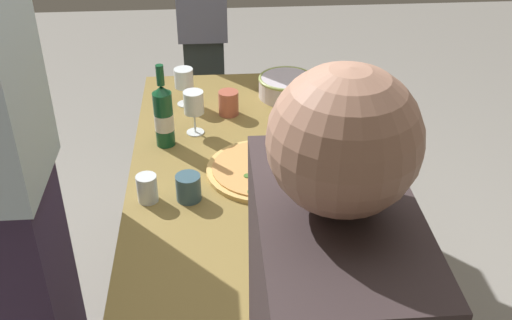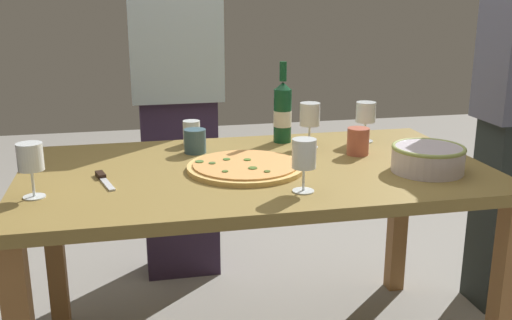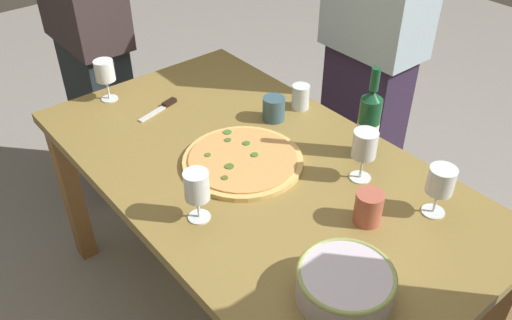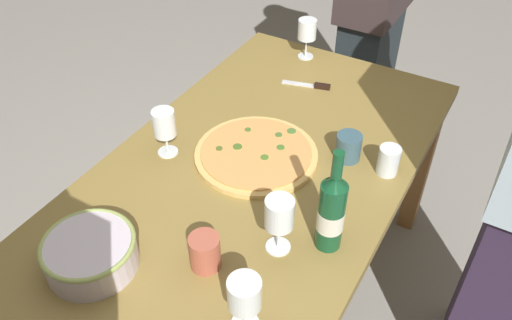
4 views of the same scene
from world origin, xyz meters
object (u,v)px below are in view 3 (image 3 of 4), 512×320
Objects in this scene: person_host at (88,37)px; cup_spare at (368,208)px; cup_amber at (301,97)px; wine_glass_far_left at (441,182)px; pizza_knife at (163,107)px; wine_glass_far_right at (105,72)px; person_guest_right at (373,43)px; wine_bottle at (369,123)px; wine_glass_near_pizza at (364,147)px; wine_glass_by_bottle at (197,188)px; cup_ceramic at (274,109)px; pizza at (243,160)px; serving_bowl at (345,284)px; dining_table at (256,188)px.

cup_spare is at bearing 2.56° from person_host.
wine_glass_far_left is at bearing -8.83° from cup_amber.
pizza_knife is (-1.02, -0.31, -0.11)m from wine_glass_far_left.
person_guest_right is at bearing 62.15° from wine_glass_far_right.
wine_bottle reaches higher than wine_glass_near_pizza.
cup_spare is (0.15, -0.14, -0.07)m from wine_glass_near_pizza.
wine_glass_far_right is at bearing -167.28° from cup_spare.
wine_glass_near_pizza is 0.53m from wine_glass_by_bottle.
cup_ceramic reaches higher than pizza_knife.
cup_ceramic reaches higher than pizza.
cup_amber is at bearing 143.55° from serving_bowl.
cup_amber is 1.05× the size of cup_ceramic.
wine_bottle is 3.21× the size of cup_spare.
cup_ceramic is at bearing 13.94° from person_host.
serving_bowl is 2.43× the size of cup_spare.
person_host reaches higher than serving_bowl.
wine_glass_far_left is 1.07m from pizza_knife.
pizza is 0.63m from wine_glass_far_left.
wine_glass_far_left is (0.25, 0.04, -0.01)m from wine_glass_near_pizza.
cup_amber is 1.05m from person_host.
wine_glass_by_bottle is at bearing -67.82° from cup_amber.
wine_bottle is 1.38m from person_host.
wine_glass_by_bottle is at bearing -13.23° from person_host.
wine_bottle is at bearing 126.66° from serving_bowl.
cup_ceramic is at bearing 118.87° from pizza.
dining_table is 3.98× the size of pizza.
dining_table is 4.95× the size of wine_bottle.
wine_glass_far_right reaches higher than dining_table.
wine_glass_by_bottle is at bearing -131.06° from cup_spare.
cup_ceramic is (0.52, 0.41, -0.07)m from wine_glass_far_right.
person_guest_right reaches higher than wine_glass_near_pizza.
dining_table is at bearing -168.52° from cup_spare.
wine_glass_far_right is (-0.71, -0.17, 0.21)m from dining_table.
wine_glass_near_pizza is 1.09× the size of wine_glass_far_left.
person_guest_right is (0.95, 0.83, 0.07)m from person_host.
pizza_knife reaches higher than dining_table.
person_guest_right reaches higher than wine_bottle.
wine_glass_by_bottle is 1.12m from person_guest_right.
person_guest_right is at bearing 127.97° from serving_bowl.
person_host is at bearing -169.72° from wine_glass_near_pizza.
serving_bowl is at bearing -59.96° from cup_spare.
cup_ceramic is at bearing -177.76° from wine_glass_far_left.
person_guest_right is (-0.20, 0.79, 0.23)m from dining_table.
pizza is (-0.04, -0.02, 0.10)m from dining_table.
pizza is at bearing -3.13° from person_guest_right.
dining_table is at bearing 13.43° from wine_glass_far_right.
cup_spare is (1.11, 0.25, -0.07)m from wine_glass_far_right.
wine_bottle is at bearing 168.56° from wine_glass_far_left.
dining_table is at bearing -0.00° from person_host.
wine_glass_far_left is at bearing -11.44° from wine_bottle.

